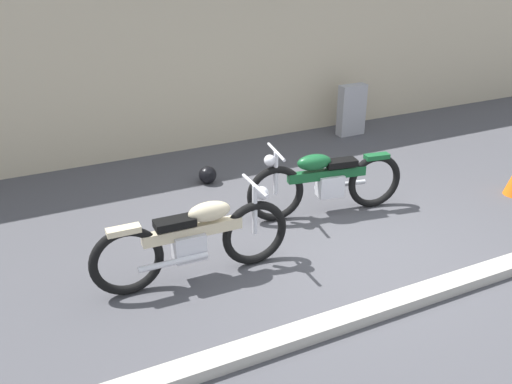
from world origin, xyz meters
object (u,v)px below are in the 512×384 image
at_px(stone_marker, 352,110).
at_px(motorcycle_cream, 195,239).
at_px(helmet, 208,175).
at_px(motorcycle_green, 325,181).

xyz_separation_m(stone_marker, motorcycle_cream, (-4.28, -3.26, 0.01)).
relative_size(helmet, motorcycle_cream, 0.12).
relative_size(helmet, motorcycle_green, 0.12).
xyz_separation_m(helmet, motorcycle_cream, (-1.05, -2.33, 0.34)).
distance_m(stone_marker, motorcycle_cream, 5.38).
bearing_deg(motorcycle_cream, stone_marker, 38.87).
distance_m(stone_marker, helmet, 3.38).
relative_size(stone_marker, helmet, 3.49).
xyz_separation_m(stone_marker, motorcycle_green, (-2.19, -2.56, 0.00)).
height_order(stone_marker, helmet, stone_marker).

